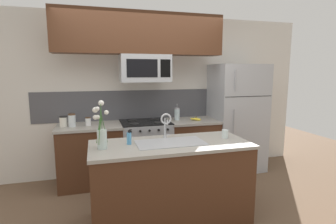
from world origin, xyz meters
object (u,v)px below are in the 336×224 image
spare_glass (225,134)px  sink_faucet (166,122)px  banana_bunch (196,119)px  storage_jar_short (88,121)px  storage_jar_tall (63,121)px  microwave (145,68)px  refrigerator (236,117)px  flower_vase (101,134)px  storage_jar_medium (72,120)px  french_press (177,114)px  stove_range (146,150)px  dish_soap_bottle (129,138)px

spare_glass → sink_faucet: bearing=166.0°
banana_bunch → sink_faucet: size_ratio=0.62×
storage_jar_short → storage_jar_tall: bearing=178.2°
microwave → storage_jar_short: size_ratio=6.02×
refrigerator → flower_vase: (-2.30, -1.29, 0.16)m
microwave → storage_jar_medium: bearing=-179.0°
storage_jar_tall → flower_vase: size_ratio=0.31×
storage_jar_medium → banana_bunch: size_ratio=1.00×
banana_bunch → french_press: size_ratio=0.71×
microwave → sink_faucet: (0.05, -1.03, -0.63)m
banana_bunch → spare_glass: size_ratio=1.89×
refrigerator → spare_glass: bearing=-125.1°
spare_glass → stove_range: bearing=120.9°
storage_jar_tall → banana_bunch: size_ratio=0.81×
microwave → spare_glass: bearing=-58.7°
storage_jar_medium → dish_soap_bottle: bearing=-59.6°
flower_vase → french_press: bearing=47.1°
stove_range → dish_soap_bottle: dish_soap_bottle is taller
sink_faucet → dish_soap_bottle: bearing=-164.0°
storage_jar_tall → flower_vase: (0.50, -1.27, 0.08)m
french_press → dish_soap_bottle: french_press is taller
banana_bunch → flower_vase: flower_vase is taller
storage_jar_medium → flower_vase: size_ratio=0.39×
microwave → french_press: 0.91m
dish_soap_bottle → flower_vase: flower_vase is taller
refrigerator → dish_soap_bottle: 2.34m
storage_jar_short → flower_vase: size_ratio=0.25×
microwave → storage_jar_short: bearing=179.2°
storage_jar_tall → refrigerator: bearing=0.4°
refrigerator → flower_vase: 2.64m
microwave → spare_glass: 1.61m
refrigerator → french_press: bearing=177.8°
stove_range → french_press: size_ratio=3.48×
stove_range → sink_faucet: (0.05, -1.05, 0.65)m
storage_jar_short → flower_vase: flower_vase is taller
refrigerator → banana_bunch: bearing=-174.1°
refrigerator → sink_faucet: 1.90m
stove_range → refrigerator: (1.60, 0.02, 0.45)m
microwave → refrigerator: microwave is taller
storage_jar_short → banana_bunch: storage_jar_short is taller
storage_jar_tall → dish_soap_bottle: dish_soap_bottle is taller
banana_bunch → storage_jar_tall: bearing=178.2°
refrigerator → dish_soap_bottle: (-2.01, -1.20, 0.07)m
storage_jar_tall → spare_glass: 2.28m
refrigerator → storage_jar_short: 2.46m
dish_soap_bottle → sink_faucet: bearing=16.0°
storage_jar_short → flower_vase: 1.27m
stove_range → dish_soap_bottle: 1.35m
sink_faucet → french_press: bearing=66.1°
spare_glass → microwave: bearing=121.3°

